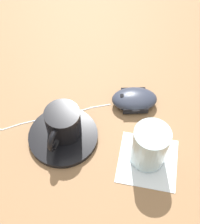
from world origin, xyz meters
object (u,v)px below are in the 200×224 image
Objects in this scene: saucer at (63,136)px; coffee_cup at (63,125)px; drinking_glass at (150,146)px; computer_mouse at (134,99)px.

saucer is 0.04m from coffee_cup.
drinking_glass reaches higher than saucer.
drinking_glass is at bearing 75.03° from coffee_cup.
coffee_cup is 1.09× the size of drinking_glass.
saucer is at bearing -58.14° from computer_mouse.
saucer is 0.18m from computer_mouse.
drinking_glass reaches higher than coffee_cup.
drinking_glass reaches higher than computer_mouse.
saucer is 0.19m from drinking_glass.
coffee_cup is at bearing -58.52° from computer_mouse.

